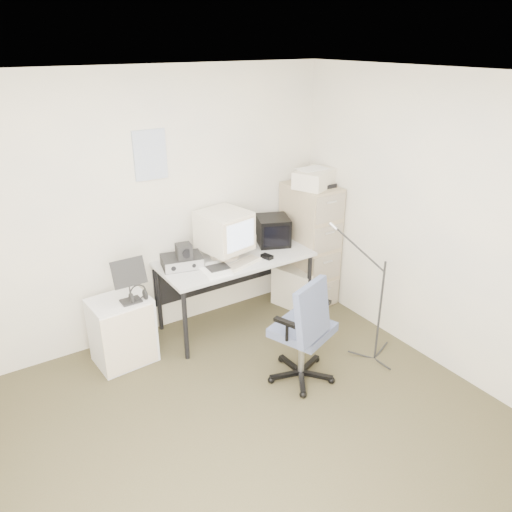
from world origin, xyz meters
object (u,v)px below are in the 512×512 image
desk (236,291)px  side_cart (122,331)px  office_chair (303,328)px  filing_cabinet (309,244)px

desk → side_cart: 1.19m
desk → office_chair: bearing=-90.0°
filing_cabinet → desk: size_ratio=0.87×
filing_cabinet → side_cart: bearing=-178.8°
desk → side_cart: size_ratio=2.42×
filing_cabinet → desk: filing_cabinet is taller
office_chair → desk: bearing=69.4°
filing_cabinet → desk: 0.99m
desk → filing_cabinet: bearing=1.8°
filing_cabinet → side_cart: (-2.13, -0.04, -0.34)m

